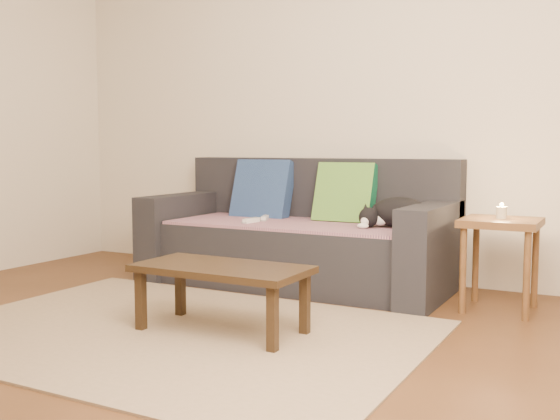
% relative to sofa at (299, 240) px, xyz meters
% --- Properties ---
extents(ground, '(4.50, 4.50, 0.00)m').
position_rel_sofa_xyz_m(ground, '(0.00, -1.57, -0.31)').
color(ground, brown).
rests_on(ground, ground).
extents(back_wall, '(4.50, 0.04, 2.60)m').
position_rel_sofa_xyz_m(back_wall, '(0.00, 0.43, 0.99)').
color(back_wall, beige).
rests_on(back_wall, ground).
extents(sofa, '(2.10, 0.94, 0.87)m').
position_rel_sofa_xyz_m(sofa, '(0.00, 0.00, 0.00)').
color(sofa, '#232328').
rests_on(sofa, ground).
extents(throw_blanket, '(1.66, 0.74, 0.02)m').
position_rel_sofa_xyz_m(throw_blanket, '(0.00, -0.09, 0.12)').
color(throw_blanket, '#422749').
rests_on(throw_blanket, sofa).
extents(cushion_navy, '(0.45, 0.24, 0.46)m').
position_rel_sofa_xyz_m(cushion_navy, '(-0.39, 0.17, 0.32)').
color(cushion_navy, navy).
rests_on(cushion_navy, throw_blanket).
extents(cushion_green, '(0.42, 0.23, 0.43)m').
position_rel_sofa_xyz_m(cushion_green, '(0.27, 0.17, 0.32)').
color(cushion_green, '#0D5639').
rests_on(cushion_green, throw_blanket).
extents(cat, '(0.45, 0.33, 0.20)m').
position_rel_sofa_xyz_m(cat, '(0.72, -0.04, 0.22)').
color(cat, black).
rests_on(cat, throw_blanket).
extents(wii_remote_a, '(0.09, 0.15, 0.03)m').
position_rel_sofa_xyz_m(wii_remote_a, '(-0.23, -0.07, 0.15)').
color(wii_remote_a, white).
rests_on(wii_remote_a, throw_blanket).
extents(wii_remote_b, '(0.05, 0.15, 0.03)m').
position_rel_sofa_xyz_m(wii_remote_b, '(-0.24, -0.24, 0.15)').
color(wii_remote_b, white).
rests_on(wii_remote_b, throw_blanket).
extents(side_table, '(0.43, 0.43, 0.54)m').
position_rel_sofa_xyz_m(side_table, '(1.37, -0.13, 0.14)').
color(side_table, brown).
rests_on(side_table, ground).
extents(candle, '(0.06, 0.06, 0.09)m').
position_rel_sofa_xyz_m(candle, '(1.37, -0.13, 0.27)').
color(candle, beige).
rests_on(candle, side_table).
extents(rug, '(2.50, 1.80, 0.01)m').
position_rel_sofa_xyz_m(rug, '(0.00, -1.42, -0.30)').
color(rug, '#9E866C').
rests_on(rug, ground).
extents(coffee_table, '(0.88, 0.44, 0.35)m').
position_rel_sofa_xyz_m(coffee_table, '(0.21, -1.30, -0.00)').
color(coffee_table, black).
rests_on(coffee_table, rug).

